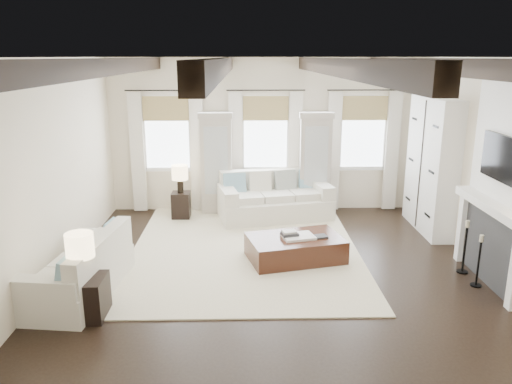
{
  "coord_description": "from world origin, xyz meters",
  "views": [
    {
      "loc": [
        -0.44,
        -6.67,
        3.21
      ],
      "look_at": [
        -0.26,
        0.9,
        1.15
      ],
      "focal_mm": 35.0,
      "sensor_mm": 36.0,
      "label": 1
    }
  ],
  "objects_px": {
    "sofa_back": "(274,200)",
    "side_table_back": "(181,205)",
    "sofa_left": "(83,271)",
    "side_table_front": "(85,297)",
    "ottoman": "(295,249)"
  },
  "relations": [
    {
      "from": "sofa_back",
      "to": "side_table_back",
      "type": "height_order",
      "value": "sofa_back"
    },
    {
      "from": "sofa_left",
      "to": "sofa_back",
      "type": "bearing_deg",
      "value": 49.6
    },
    {
      "from": "sofa_left",
      "to": "side_table_front",
      "type": "relative_size",
      "value": 3.9
    },
    {
      "from": "sofa_back",
      "to": "sofa_left",
      "type": "bearing_deg",
      "value": -130.4
    },
    {
      "from": "sofa_left",
      "to": "ottoman",
      "type": "bearing_deg",
      "value": 20.19
    },
    {
      "from": "sofa_back",
      "to": "ottoman",
      "type": "bearing_deg",
      "value": -84.65
    },
    {
      "from": "ottoman",
      "to": "side_table_back",
      "type": "relative_size",
      "value": 2.72
    },
    {
      "from": "sofa_back",
      "to": "ottoman",
      "type": "height_order",
      "value": "sofa_back"
    },
    {
      "from": "side_table_front",
      "to": "side_table_back",
      "type": "bearing_deg",
      "value": 79.61
    },
    {
      "from": "sofa_back",
      "to": "sofa_left",
      "type": "distance_m",
      "value": 4.4
    },
    {
      "from": "side_table_back",
      "to": "ottoman",
      "type": "bearing_deg",
      "value": -46.52
    },
    {
      "from": "sofa_back",
      "to": "side_table_back",
      "type": "distance_m",
      "value": 1.91
    },
    {
      "from": "ottoman",
      "to": "side_table_back",
      "type": "distance_m",
      "value": 3.07
    },
    {
      "from": "sofa_left",
      "to": "side_table_back",
      "type": "bearing_deg",
      "value": 74.26
    },
    {
      "from": "sofa_left",
      "to": "side_table_front",
      "type": "xyz_separation_m",
      "value": [
        0.21,
        -0.64,
        -0.07
      ]
    }
  ]
}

